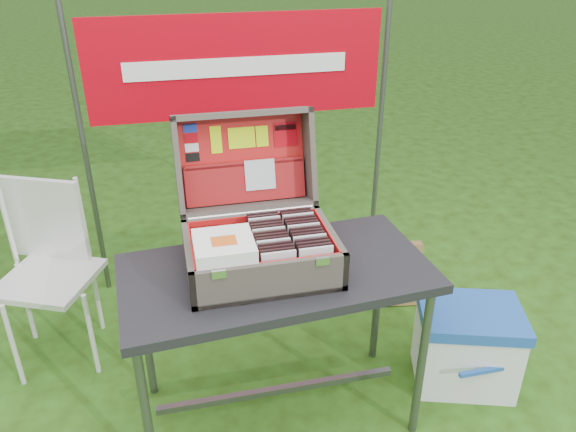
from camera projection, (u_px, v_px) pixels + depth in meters
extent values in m
plane|color=#243C0D|center=(283.00, 392.00, 2.67)|extent=(80.00, 80.00, 0.00)
cube|color=black|center=(277.00, 273.00, 2.23)|extent=(1.26, 0.70, 0.04)
cylinder|color=#59595B|center=(146.00, 414.00, 2.08)|extent=(0.04, 0.04, 0.73)
cylinder|color=#59595B|center=(421.00, 367.00, 2.31)|extent=(0.04, 0.04, 0.73)
cylinder|color=#59595B|center=(145.00, 331.00, 2.51)|extent=(0.04, 0.04, 0.73)
cylinder|color=#59595B|center=(377.00, 298.00, 2.73)|extent=(0.04, 0.04, 0.73)
cube|color=#59595B|center=(278.00, 390.00, 2.52)|extent=(1.07, 0.03, 0.03)
cube|color=#504941|center=(262.00, 268.00, 2.20)|extent=(0.58, 0.41, 0.02)
cube|color=#504941|center=(271.00, 282.00, 2.01)|extent=(0.58, 0.02, 0.15)
cube|color=#504941|center=(252.00, 230.00, 2.34)|extent=(0.58, 0.02, 0.15)
cube|color=#504941|center=(189.00, 263.00, 2.12)|extent=(0.02, 0.41, 0.15)
cube|color=#504941|center=(330.00, 246.00, 2.23)|extent=(0.02, 0.41, 0.15)
cube|color=red|center=(261.00, 265.00, 2.20)|extent=(0.53, 0.37, 0.01)
cube|color=silver|center=(219.00, 274.00, 1.93)|extent=(0.05, 0.01, 0.03)
cube|color=silver|center=(323.00, 261.00, 2.00)|extent=(0.05, 0.01, 0.03)
cylinder|color=silver|center=(251.00, 213.00, 2.32)|extent=(0.52, 0.02, 0.02)
cube|color=#504941|center=(243.00, 159.00, 2.41)|extent=(0.58, 0.13, 0.40)
cube|color=#504941|center=(241.00, 114.00, 2.30)|extent=(0.58, 0.16, 0.06)
cube|color=#504941|center=(248.00, 207.00, 2.39)|extent=(0.58, 0.16, 0.06)
cube|color=#504941|center=(178.00, 167.00, 2.29)|extent=(0.02, 0.26, 0.44)
cube|color=#504941|center=(309.00, 155.00, 2.40)|extent=(0.02, 0.26, 0.44)
cube|color=red|center=(243.00, 160.00, 2.39)|extent=(0.53, 0.10, 0.35)
cube|color=red|center=(270.00, 277.00, 2.01)|extent=(0.53, 0.01, 0.13)
cube|color=red|center=(253.00, 230.00, 2.32)|extent=(0.53, 0.01, 0.13)
cube|color=red|center=(193.00, 260.00, 2.12)|extent=(0.01, 0.37, 0.13)
cube|color=red|center=(326.00, 244.00, 2.22)|extent=(0.01, 0.37, 0.13)
cube|color=maroon|center=(246.00, 183.00, 2.40)|extent=(0.51, 0.07, 0.17)
cube|color=maroon|center=(244.00, 163.00, 2.37)|extent=(0.50, 0.02, 0.02)
cube|color=silver|center=(260.00, 175.00, 2.39)|extent=(0.13, 0.04, 0.13)
cube|color=#1933B2|center=(190.00, 128.00, 2.31)|extent=(0.06, 0.01, 0.03)
cube|color=#B6030D|center=(191.00, 138.00, 2.32)|extent=(0.06, 0.01, 0.03)
cube|color=white|center=(192.00, 148.00, 2.33)|extent=(0.06, 0.01, 0.03)
cube|color=black|center=(193.00, 157.00, 2.34)|extent=(0.06, 0.01, 0.03)
cube|color=#C6F208|center=(216.00, 140.00, 2.35)|extent=(0.05, 0.03, 0.11)
cube|color=#C6F208|center=(242.00, 138.00, 2.37)|extent=(0.11, 0.03, 0.09)
cube|color=#C6F208|center=(262.00, 136.00, 2.39)|extent=(0.05, 0.03, 0.09)
cube|color=#B6030D|center=(286.00, 134.00, 2.41)|extent=(0.10, 0.03, 0.10)
cube|color=black|center=(285.00, 127.00, 2.40)|extent=(0.09, 0.01, 0.02)
cube|color=silver|center=(279.00, 269.00, 2.03)|extent=(0.13, 0.01, 0.15)
cube|color=black|center=(278.00, 266.00, 2.05)|extent=(0.13, 0.01, 0.15)
cube|color=black|center=(276.00, 263.00, 2.07)|extent=(0.13, 0.01, 0.15)
cube|color=black|center=(275.00, 260.00, 2.09)|extent=(0.13, 0.01, 0.15)
cube|color=silver|center=(274.00, 257.00, 2.11)|extent=(0.13, 0.01, 0.15)
cube|color=black|center=(273.00, 253.00, 2.13)|extent=(0.13, 0.01, 0.15)
cube|color=black|center=(271.00, 250.00, 2.15)|extent=(0.13, 0.01, 0.15)
cube|color=black|center=(270.00, 247.00, 2.17)|extent=(0.13, 0.01, 0.15)
cube|color=silver|center=(269.00, 245.00, 2.19)|extent=(0.13, 0.01, 0.15)
cube|color=black|center=(268.00, 242.00, 2.21)|extent=(0.13, 0.01, 0.15)
cube|color=black|center=(267.00, 239.00, 2.23)|extent=(0.13, 0.01, 0.15)
cube|color=black|center=(266.00, 236.00, 2.25)|extent=(0.13, 0.01, 0.15)
cube|color=silver|center=(265.00, 234.00, 2.27)|extent=(0.13, 0.01, 0.15)
cube|color=black|center=(264.00, 231.00, 2.29)|extent=(0.13, 0.01, 0.15)
cube|color=black|center=(262.00, 228.00, 2.31)|extent=(0.13, 0.01, 0.15)
cube|color=silver|center=(316.00, 265.00, 2.06)|extent=(0.13, 0.01, 0.15)
cube|color=black|center=(314.00, 261.00, 2.08)|extent=(0.13, 0.01, 0.15)
cube|color=black|center=(313.00, 258.00, 2.10)|extent=(0.13, 0.01, 0.15)
cube|color=black|center=(311.00, 255.00, 2.12)|extent=(0.13, 0.01, 0.15)
cube|color=silver|center=(309.00, 252.00, 2.14)|extent=(0.13, 0.01, 0.15)
cube|color=black|center=(308.00, 249.00, 2.16)|extent=(0.13, 0.01, 0.15)
cube|color=black|center=(306.00, 246.00, 2.18)|extent=(0.13, 0.01, 0.15)
cube|color=black|center=(305.00, 243.00, 2.20)|extent=(0.13, 0.01, 0.15)
cube|color=silver|center=(303.00, 241.00, 2.22)|extent=(0.13, 0.01, 0.15)
cube|color=black|center=(302.00, 238.00, 2.24)|extent=(0.13, 0.01, 0.15)
cube|color=black|center=(301.00, 235.00, 2.26)|extent=(0.13, 0.01, 0.15)
cube|color=black|center=(299.00, 232.00, 2.28)|extent=(0.13, 0.01, 0.15)
cube|color=silver|center=(298.00, 230.00, 2.30)|extent=(0.13, 0.01, 0.15)
cube|color=black|center=(297.00, 227.00, 2.32)|extent=(0.13, 0.01, 0.15)
cube|color=black|center=(295.00, 225.00, 2.33)|extent=(0.13, 0.01, 0.15)
cube|color=white|center=(224.00, 251.00, 2.04)|extent=(0.22, 0.22, 0.00)
cube|color=white|center=(224.00, 250.00, 2.04)|extent=(0.22, 0.22, 0.00)
cube|color=white|center=(224.00, 249.00, 2.04)|extent=(0.22, 0.22, 0.00)
cube|color=white|center=(224.00, 247.00, 2.03)|extent=(0.22, 0.22, 0.00)
cube|color=white|center=(224.00, 246.00, 2.03)|extent=(0.22, 0.22, 0.00)
cube|color=white|center=(224.00, 245.00, 2.03)|extent=(0.22, 0.22, 0.00)
cube|color=white|center=(224.00, 244.00, 2.03)|extent=(0.22, 0.22, 0.00)
cube|color=white|center=(224.00, 243.00, 2.02)|extent=(0.22, 0.22, 0.00)
cube|color=white|center=(224.00, 241.00, 2.02)|extent=(0.22, 0.22, 0.00)
cube|color=white|center=(224.00, 240.00, 2.02)|extent=(0.22, 0.22, 0.00)
cube|color=#D85919|center=(224.00, 241.00, 2.01)|extent=(0.09, 0.07, 0.00)
cube|color=white|center=(465.00, 350.00, 2.67)|extent=(0.52, 0.45, 0.36)
cube|color=#1F51AE|center=(472.00, 315.00, 2.57)|extent=(0.55, 0.48, 0.06)
cube|color=#1F51AE|center=(488.00, 370.00, 2.49)|extent=(0.28, 0.02, 0.02)
cube|color=silver|center=(48.00, 279.00, 2.70)|extent=(0.54, 0.54, 0.03)
cube|color=silver|center=(45.00, 219.00, 2.76)|extent=(0.39, 0.19, 0.43)
cylinder|color=silver|center=(13.00, 346.00, 2.62)|extent=(0.02, 0.02, 0.46)
cylinder|color=silver|center=(91.00, 335.00, 2.69)|extent=(0.02, 0.02, 0.46)
cylinder|color=silver|center=(26.00, 302.00, 2.92)|extent=(0.02, 0.02, 0.46)
cylinder|color=silver|center=(96.00, 293.00, 2.99)|extent=(0.02, 0.02, 0.46)
cylinder|color=silver|center=(7.00, 225.00, 2.73)|extent=(0.02, 0.02, 0.43)
cylinder|color=silver|center=(82.00, 217.00, 2.80)|extent=(0.02, 0.02, 0.43)
cube|color=olive|center=(389.00, 274.00, 3.22)|extent=(0.37, 0.17, 0.38)
cylinder|color=#59595B|center=(86.00, 157.00, 3.05)|extent=(0.03, 0.03, 1.70)
cylinder|color=#59595B|center=(379.00, 134.00, 3.40)|extent=(0.03, 0.03, 1.70)
cube|color=#A9010F|center=(237.00, 66.00, 3.01)|extent=(1.60, 0.02, 0.55)
cube|color=white|center=(238.00, 67.00, 3.00)|extent=(1.20, 0.00, 0.10)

